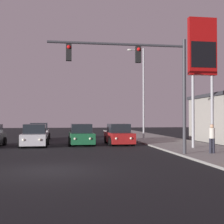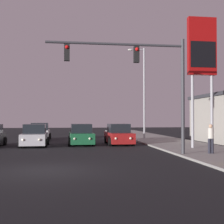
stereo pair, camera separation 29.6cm
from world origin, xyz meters
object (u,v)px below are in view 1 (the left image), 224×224
Objects in this scene: gas_station_sign at (202,54)px; car_green at (81,135)px; car_silver at (35,136)px; street_lamp at (142,88)px; traffic_light_mast at (146,71)px; pedestrian_on_sidewalk at (212,137)px; car_white at (39,132)px; car_red at (119,135)px.

car_green is at bearing 149.81° from gas_station_sign.
car_silver is 0.48× the size of street_lamp.
pedestrian_on_sidewalk is at bearing 0.29° from traffic_light_mast.
street_lamp is at bearing 170.97° from car_white.
car_white is 0.48× the size of street_lamp.
car_white is (-0.27, 6.98, 0.00)m from car_silver.
traffic_light_mast reaches higher than car_white.
car_red is 1.00× the size of car_green.
street_lamp is (3.10, 13.26, 0.37)m from traffic_light_mast.
gas_station_sign is (1.86, -9.73, 1.50)m from street_lamp.
car_white is at bearing -60.42° from car_green.
car_red is at bearing 116.22° from pedestrian_on_sidewalk.
pedestrian_on_sidewalk is at bearing -106.79° from gas_station_sign.
gas_station_sign is at bearing 135.65° from car_white.
street_lamp reaches higher than car_white.
traffic_light_mast is 0.86× the size of gas_station_sign.
pedestrian_on_sidewalk is (7.09, -8.25, 0.27)m from car_green.
traffic_light_mast is 5.38m from pedestrian_on_sidewalk.
gas_station_sign is 6.68m from pedestrian_on_sidewalk.
street_lamp and gas_station_sign have the same top height.
car_red is 1.00× the size of car_white.
traffic_light_mast is at bearing 109.32° from car_green.
traffic_light_mast is (6.76, -7.58, 3.99)m from car_silver.
car_red is 2.60× the size of pedestrian_on_sidewalk.
car_white is (-6.89, 6.35, 0.00)m from car_red.
street_lamp is 13.88m from pedestrian_on_sidewalk.
traffic_light_mast reaches higher than car_red.
car_white is at bearing -44.60° from car_red.
pedestrian_on_sidewalk is (10.66, -7.56, 0.27)m from car_silver.
gas_station_sign is (8.15, -4.74, 5.86)m from car_green.
street_lamp is at bearing -143.33° from car_green.
car_red and car_green have the same top height.
gas_station_sign is (5.09, -4.68, 5.86)m from car_red.
pedestrian_on_sidewalk reaches higher than car_green.
car_green is at bearing -2.99° from car_red.
car_green is 3.64m from car_silver.
car_red is 9.37m from car_white.
car_white is at bearing 172.68° from street_lamp.
street_lamp is at bearing 93.45° from pedestrian_on_sidewalk.
car_silver is at bearing 160.92° from gas_station_sign.
car_green is 10.88m from pedestrian_on_sidewalk.
traffic_light_mast is 6.36m from gas_station_sign.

